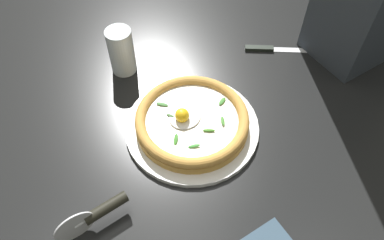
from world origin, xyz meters
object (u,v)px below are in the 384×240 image
(pizza, at_px, (192,120))
(table_knife, at_px, (273,49))
(drinking_glass, at_px, (122,54))
(pizza_cutter, at_px, (96,214))

(pizza, relative_size, table_knife, 1.47)
(table_knife, distance_m, drinking_glass, 0.41)
(pizza, bearing_deg, pizza_cutter, -168.50)
(table_knife, bearing_deg, pizza, -170.04)
(pizza, relative_size, pizza_cutter, 1.75)
(drinking_glass, bearing_deg, pizza_cutter, -130.58)
(pizza_cutter, height_order, table_knife, pizza_cutter)
(pizza, distance_m, drinking_glass, 0.26)
(pizza, distance_m, pizza_cutter, 0.29)
(table_knife, height_order, drinking_glass, drinking_glass)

